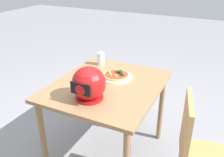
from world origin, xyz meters
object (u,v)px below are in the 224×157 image
object	(u,v)px
drinking_glass	(101,59)
chair_side	(197,151)
pizza	(117,75)
motorcycle_helmet	(89,84)
dining_table	(108,94)

from	to	relation	value
drinking_glass	chair_side	bearing A→B (deg)	152.38
pizza	chair_side	xyz separation A→B (m)	(-0.78, 0.35, -0.28)
drinking_glass	chair_side	xyz separation A→B (m)	(-1.05, 0.55, -0.32)
motorcycle_helmet	dining_table	bearing A→B (deg)	-92.15
drinking_glass	pizza	bearing A→B (deg)	143.51
chair_side	motorcycle_helmet	bearing A→B (deg)	5.57
motorcycle_helmet	chair_side	size ratio (longest dim) A/B	0.28
dining_table	drinking_glass	bearing A→B (deg)	-54.11
chair_side	pizza	bearing A→B (deg)	-24.14
pizza	motorcycle_helmet	world-z (taller)	motorcycle_helmet
pizza	drinking_glass	bearing A→B (deg)	-36.49
drinking_glass	chair_side	world-z (taller)	chair_side
dining_table	chair_side	bearing A→B (deg)	166.02
dining_table	chair_side	world-z (taller)	chair_side
drinking_glass	dining_table	bearing A→B (deg)	125.89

